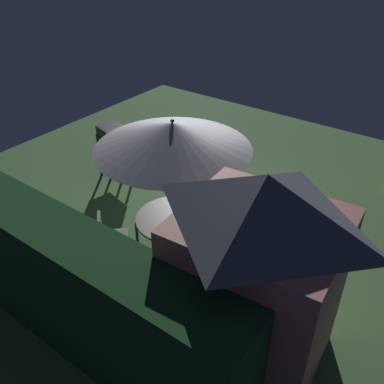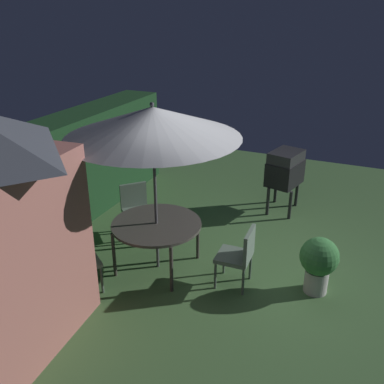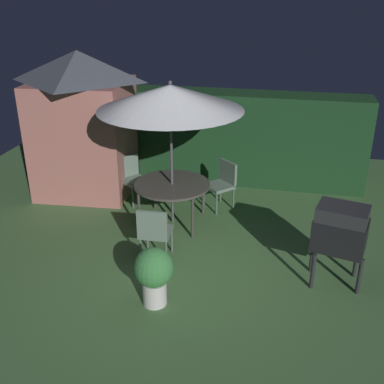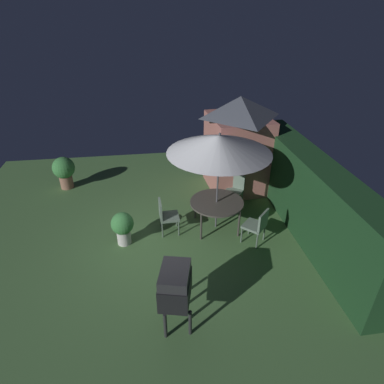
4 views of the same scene
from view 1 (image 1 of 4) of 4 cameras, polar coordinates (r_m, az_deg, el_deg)
The scene contains 10 objects.
ground_plane at distance 8.49m, azimuth 0.94°, elevation -2.34°, with size 11.00×11.00×0.00m, color #47703D.
hedge_backdrop at distance 6.01m, azimuth -19.03°, elevation -10.42°, with size 6.11×0.76×1.91m.
garden_shed at distance 5.04m, azimuth 8.79°, elevation -11.21°, with size 2.01×1.84×2.81m.
patio_table at distance 7.02m, azimuth -2.33°, elevation -3.89°, with size 1.33×1.33×0.75m.
patio_umbrella at distance 6.21m, azimuth -2.66°, elevation 7.69°, with size 2.40×2.40×2.52m.
bbq_grill at distance 9.36m, azimuth -10.60°, elevation 6.70°, with size 0.80×0.65×1.20m.
chair_near_shed at distance 6.24m, azimuth 0.79°, elevation -11.69°, with size 0.65×0.65×0.90m.
chair_far_side at distance 7.99m, azimuth 3.06°, elevation -0.34°, with size 0.48×0.48×0.90m.
chair_toward_hedge at distance 7.10m, azimuth -11.31°, elevation -5.93°, with size 0.65×0.65×0.90m.
potted_plant_by_grill at distance 8.89m, azimuth 5.16°, elevation 3.04°, with size 0.53×0.53×0.83m.
Camera 1 is at (-3.97, 5.66, 4.92)m, focal length 38.93 mm.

